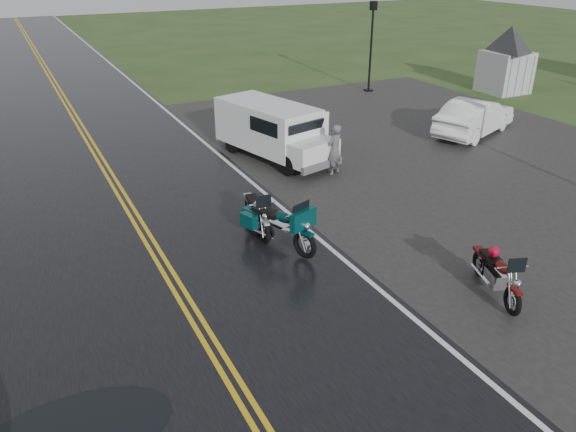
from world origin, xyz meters
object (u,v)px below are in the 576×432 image
object	(u,v)px
motorcycle_teal	(305,234)
sedan_white	(475,117)
motorcycle_red	(515,291)
lamp_post_far_right	(371,47)
person_at_van	(335,150)
motorcycle_silver	(265,223)
van_white	(288,148)
visitor_center	(509,43)

from	to	relation	value
motorcycle_teal	sedan_white	bearing A→B (deg)	8.72
motorcycle_red	lamp_post_far_right	distance (m)	19.42
person_at_van	sedan_white	distance (m)	7.09
person_at_van	sedan_white	bearing A→B (deg)	166.70
sedan_white	motorcycle_red	bearing A→B (deg)	118.11
motorcycle_teal	motorcycle_silver	size ratio (longest dim) A/B	1.13
motorcycle_teal	van_white	bearing A→B (deg)	47.72
van_white	sedan_white	bearing A→B (deg)	-9.90
motorcycle_red	van_white	world-z (taller)	van_white
visitor_center	motorcycle_red	bearing A→B (deg)	-135.43
visitor_center	van_white	xyz separation A→B (m)	(-14.91, -5.48, -1.45)
motorcycle_teal	lamp_post_far_right	bearing A→B (deg)	31.45
motorcycle_silver	sedan_white	world-z (taller)	sedan_white
visitor_center	person_at_van	world-z (taller)	visitor_center
motorcycle_red	sedan_white	bearing A→B (deg)	70.01
visitor_center	lamp_post_far_right	world-z (taller)	visitor_center
motorcycle_silver	van_white	bearing A→B (deg)	65.28
motorcycle_red	visitor_center	bearing A→B (deg)	64.65
van_white	lamp_post_far_right	distance (m)	12.53
person_at_van	lamp_post_far_right	distance (m)	11.99
motorcycle_red	person_at_van	xyz separation A→B (m)	(0.90, 8.21, 0.21)
motorcycle_teal	van_white	distance (m)	5.38
motorcycle_red	person_at_van	size ratio (longest dim) A/B	1.25
visitor_center	person_at_van	bearing A→B (deg)	-156.08
motorcycle_red	lamp_post_far_right	bearing A→B (deg)	84.07
lamp_post_far_right	visitor_center	bearing A→B (deg)	-28.16
visitor_center	motorcycle_teal	size ratio (longest dim) A/B	6.90
person_at_van	visitor_center	bearing A→B (deg)	-178.90
motorcycle_teal	sedan_white	world-z (taller)	sedan_white
person_at_van	sedan_white	xyz separation A→B (m)	(6.99, 1.17, -0.11)
motorcycle_silver	van_white	xyz separation A→B (m)	(2.58, 3.87, 0.35)
sedan_white	lamp_post_far_right	xyz separation A→B (m)	(0.59, 8.00, 1.49)
motorcycle_red	van_white	size ratio (longest dim) A/B	0.41
person_at_van	sedan_white	size ratio (longest dim) A/B	0.38
visitor_center	motorcycle_teal	world-z (taller)	visitor_center
van_white	motorcycle_red	bearing A→B (deg)	-101.21
motorcycle_silver	van_white	distance (m)	4.66
visitor_center	motorcycle_silver	xyz separation A→B (m)	(-17.49, -9.35, -1.79)
motorcycle_red	sedan_white	xyz separation A→B (m)	(7.90, 9.39, 0.10)
motorcycle_silver	motorcycle_red	bearing A→B (deg)	-48.76
visitor_center	van_white	world-z (taller)	visitor_center
person_at_van	motorcycle_red	bearing A→B (deg)	60.90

